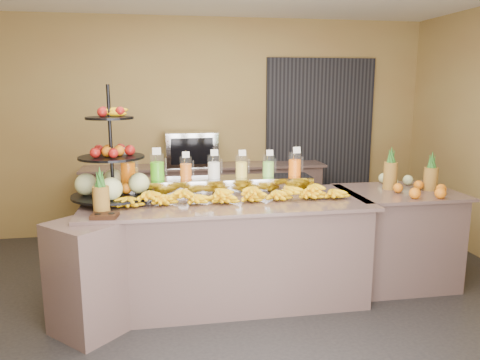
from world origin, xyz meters
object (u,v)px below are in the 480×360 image
object	(u,v)px
pitcher_tray	(214,186)
condiment_caddy	(105,216)
fruit_stand	(119,173)
right_fruit_pile	(414,183)
oven_warmer	(191,149)
banana_heap	(235,193)

from	to	relation	value
pitcher_tray	condiment_caddy	size ratio (longest dim) A/B	9.35
pitcher_tray	condiment_caddy	bearing A→B (deg)	-143.54
fruit_stand	right_fruit_pile	size ratio (longest dim) A/B	2.00
fruit_stand	condiment_caddy	xyz separation A→B (m)	(-0.07, -0.53, -0.24)
oven_warmer	condiment_caddy	bearing A→B (deg)	-111.70
pitcher_tray	banana_heap	bearing A→B (deg)	-64.73
right_fruit_pile	oven_warmer	distance (m)	2.77
condiment_caddy	fruit_stand	bearing A→B (deg)	82.08
pitcher_tray	banana_heap	size ratio (longest dim) A/B	0.90
fruit_stand	pitcher_tray	bearing A→B (deg)	-5.94
fruit_stand	oven_warmer	xyz separation A→B (m)	(0.75, 1.83, -0.04)
pitcher_tray	oven_warmer	distance (m)	1.68
banana_heap	condiment_caddy	xyz separation A→B (m)	(-1.07, -0.36, -0.06)
fruit_stand	condiment_caddy	world-z (taller)	fruit_stand
fruit_stand	right_fruit_pile	distance (m)	2.74
right_fruit_pile	oven_warmer	world-z (taller)	oven_warmer
pitcher_tray	condiment_caddy	xyz separation A→B (m)	(-0.92, -0.68, -0.06)
pitcher_tray	banana_heap	xyz separation A→B (m)	(0.15, -0.32, 0.00)
condiment_caddy	right_fruit_pile	size ratio (longest dim) A/B	0.39
condiment_caddy	banana_heap	bearing A→B (deg)	18.63
fruit_stand	condiment_caddy	distance (m)	0.58
banana_heap	condiment_caddy	size ratio (longest dim) A/B	10.38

